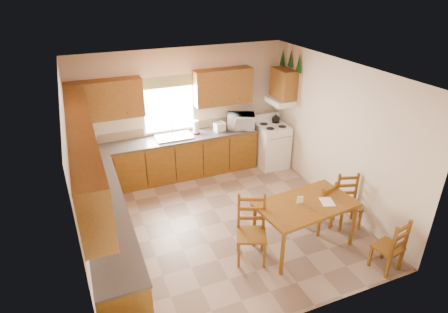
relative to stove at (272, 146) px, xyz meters
name	(u,v)px	position (x,y,z in m)	size (l,w,h in m)	color
floor	(223,222)	(-1.88, -1.64, -0.48)	(4.50, 4.50, 0.00)	gray
ceiling	(222,72)	(-1.88, -1.64, 2.22)	(4.50, 4.50, 0.00)	brown
wall_left	(77,181)	(-4.13, -1.64, 0.87)	(4.50, 4.50, 0.00)	beige
wall_right	(336,134)	(0.37, -1.64, 0.87)	(4.50, 4.50, 0.00)	beige
wall_back	(183,112)	(-1.88, 0.61, 0.87)	(4.50, 4.50, 0.00)	beige
wall_front	(297,235)	(-1.88, -3.89, 0.87)	(4.50, 4.50, 0.00)	beige
lower_cab_back	(172,159)	(-2.25, 0.31, -0.04)	(3.75, 0.60, 0.88)	brown
lower_cab_left	(109,233)	(-3.83, -1.79, -0.04)	(0.60, 3.60, 0.88)	brown
counter_back	(171,139)	(-2.25, 0.31, 0.42)	(3.75, 0.63, 0.04)	#463E3A
counter_left	(104,208)	(-3.83, -1.79, 0.42)	(0.63, 3.60, 0.04)	#463E3A
backsplash	(167,129)	(-2.25, 0.60, 0.53)	(3.75, 0.01, 0.18)	#8B765B
upper_cab_back_left	(105,100)	(-3.43, 0.44, 1.37)	(1.41, 0.33, 0.75)	brown
upper_cab_back_right	(223,87)	(-1.02, 0.44, 1.37)	(1.25, 0.33, 0.75)	brown
upper_cab_left	(84,151)	(-3.96, -1.79, 1.37)	(0.33, 3.60, 0.75)	brown
upper_cab_stove	(284,84)	(0.20, 0.01, 1.42)	(0.33, 0.62, 0.62)	brown
range_hood	(280,101)	(0.15, 0.01, 1.04)	(0.44, 0.62, 0.12)	white
window_frame	(169,105)	(-2.18, 0.58, 1.07)	(1.13, 0.02, 1.18)	white
window_pane	(169,105)	(-2.18, 0.57, 1.07)	(1.05, 0.01, 1.10)	white
window_valance	(167,82)	(-2.18, 0.55, 1.57)	(1.19, 0.01, 0.24)	#41572A
sink_basin	(174,137)	(-2.18, 0.31, 0.46)	(0.75, 0.45, 0.04)	silver
pine_decal_a	(299,63)	(0.33, -0.31, 1.90)	(0.22, 0.22, 0.36)	#154317
pine_decal_b	(291,58)	(0.33, 0.01, 1.94)	(0.22, 0.22, 0.36)	#154317
pine_decal_c	(283,57)	(0.33, 0.33, 1.90)	(0.22, 0.22, 0.36)	#154317
stove	(272,146)	(0.00, 0.00, 0.00)	(0.65, 0.67, 0.96)	white
coffeemaker	(92,141)	(-3.80, 0.35, 0.62)	(0.22, 0.26, 0.37)	white
paper_towel	(196,127)	(-1.68, 0.35, 0.59)	(0.13, 0.13, 0.29)	white
toaster	(220,127)	(-1.16, 0.29, 0.53)	(0.23, 0.15, 0.19)	white
microwave	(241,121)	(-0.67, 0.26, 0.60)	(0.55, 0.39, 0.33)	white
dining_table	(304,225)	(-0.91, -2.71, -0.07)	(1.52, 0.87, 0.81)	brown
chair_near_left	(320,206)	(-0.42, -2.43, -0.02)	(0.39, 0.37, 0.93)	brown
chair_near_right	(389,244)	(-0.06, -3.63, -0.04)	(0.37, 0.36, 0.89)	brown
chair_far_left	(252,231)	(-1.84, -2.69, 0.05)	(0.44, 0.42, 1.06)	brown
chair_far_right	(349,202)	(0.11, -2.54, -0.01)	(0.39, 0.37, 0.93)	brown
table_paper	(327,202)	(-0.59, -2.80, 0.33)	(0.20, 0.26, 0.00)	white
table_card	(300,200)	(-1.01, -2.67, 0.39)	(0.09, 0.02, 0.12)	white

